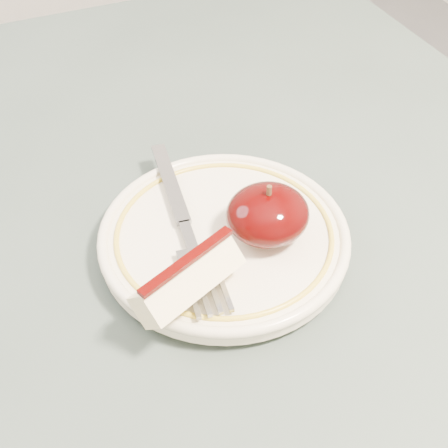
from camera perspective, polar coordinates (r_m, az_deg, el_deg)
name	(u,v)px	position (r m, az deg, el deg)	size (l,w,h in m)	color
table	(122,333)	(0.57, -9.34, -9.81)	(0.90, 0.90, 0.75)	brown
plate	(224,237)	(0.49, 0.00, -1.17)	(0.20, 0.20, 0.02)	beige
apple_half	(268,214)	(0.48, 4.01, 0.90)	(0.07, 0.06, 0.05)	black
apple_wedge	(188,279)	(0.43, -3.32, -5.04)	(0.09, 0.06, 0.04)	#FAECB8
fork	(185,224)	(0.49, -3.63, -0.02)	(0.05, 0.20, 0.00)	gray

